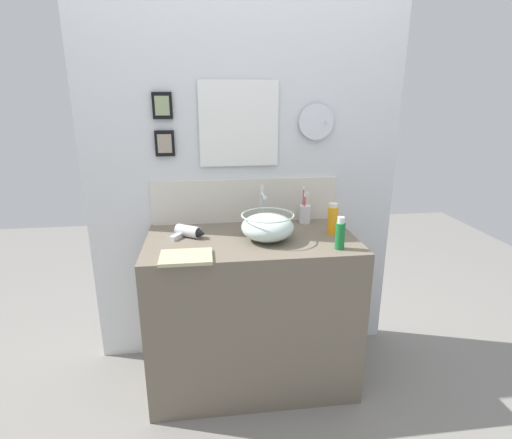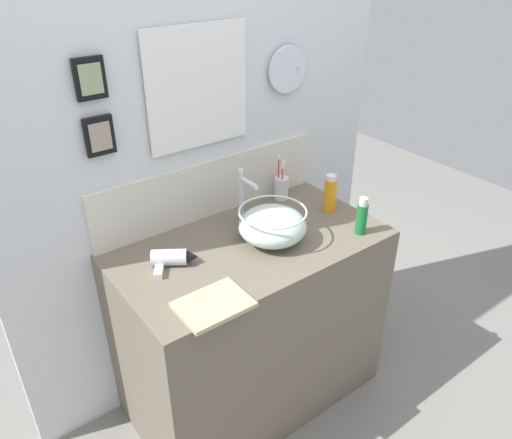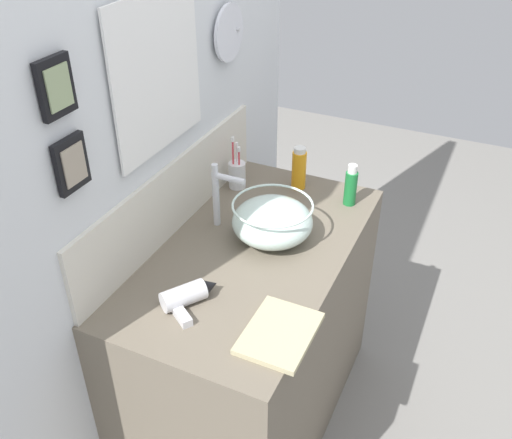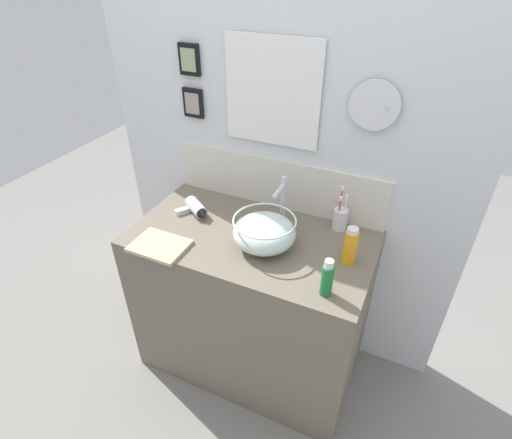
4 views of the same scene
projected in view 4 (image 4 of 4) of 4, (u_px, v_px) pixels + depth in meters
ground_plane at (252, 356)px, 2.24m from camera, size 6.00×6.00×0.00m
vanity_counter at (252, 303)px, 2.01m from camera, size 1.08×0.59×0.84m
back_panel at (281, 142)px, 1.83m from camera, size 1.77×0.10×2.32m
glass_bowl_sink at (264, 232)px, 1.68m from camera, size 0.27×0.27×0.14m
faucet at (282, 198)px, 1.79m from camera, size 0.02×0.12×0.23m
hair_drier at (196, 209)px, 1.90m from camera, size 0.19×0.14×0.06m
toothbrush_cup at (340, 219)px, 1.79m from camera, size 0.06×0.06×0.21m
soap_dispenser at (350, 246)px, 1.58m from camera, size 0.05×0.05×0.17m
shampoo_bottle at (327, 279)px, 1.44m from camera, size 0.04×0.04×0.16m
hand_towel at (160, 246)px, 1.70m from camera, size 0.23×0.18×0.02m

